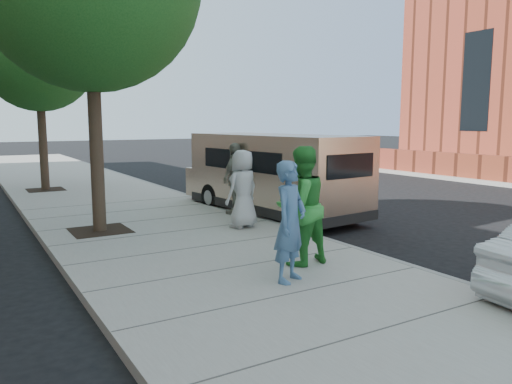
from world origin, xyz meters
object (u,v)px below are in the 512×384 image
van (272,173)px  person_gray_shirt (243,189)px  parking_meter (304,185)px  person_officer (290,222)px  person_striped_polo (236,178)px  tree_far (39,49)px  person_green_shirt (301,206)px

van → person_gray_shirt: van is taller
parking_meter → van: van is taller
person_officer → person_striped_polo: size_ratio=0.99×
tree_far → van: size_ratio=1.09×
tree_far → person_officer: (1.52, -12.53, -3.84)m
person_striped_polo → person_gray_shirt: bearing=37.4°
parking_meter → person_officer: (-1.79, -2.12, -0.18)m
van → person_green_shirt: 5.13m
tree_far → person_striped_polo: tree_far is taller
person_officer → person_green_shirt: person_green_shirt is taller
tree_far → parking_meter: (3.31, -10.42, -3.66)m
person_officer → person_gray_shirt: 3.85m
parking_meter → tree_far: bearing=111.0°
person_gray_shirt → person_striped_polo: (0.68, 1.57, 0.04)m
parking_meter → person_striped_polo: person_striped_polo is taller
parking_meter → person_green_shirt: 1.86m
person_officer → person_green_shirt: (0.66, 0.64, 0.08)m
van → person_officer: size_ratio=3.35×
parking_meter → van: 3.32m
person_gray_shirt → parking_meter: bearing=93.1°
tree_far → person_green_shirt: (2.18, -11.89, -3.76)m
van → person_striped_polo: (-1.09, 0.00, -0.08)m
van → person_green_shirt: (-2.36, -4.56, -0.02)m
person_green_shirt → van: bearing=-122.9°
van → person_striped_polo: bearing=173.5°
van → person_striped_polo: 1.09m
tree_far → person_green_shirt: 12.66m
person_officer → person_striped_polo: 5.55m
person_green_shirt → person_gray_shirt: 3.06m
van → person_green_shirt: van is taller
parking_meter → person_striped_polo: bearing=90.7°
van → parking_meter: bearing=-118.1°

